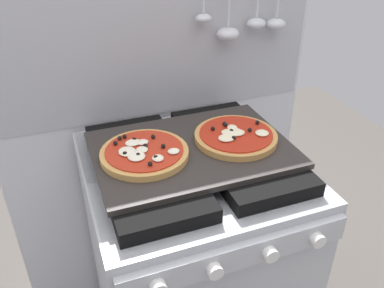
{
  "coord_description": "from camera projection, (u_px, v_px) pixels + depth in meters",
  "views": [
    {
      "loc": [
        -0.33,
        -0.89,
        1.5
      ],
      "look_at": [
        0.0,
        0.0,
        0.93
      ],
      "focal_mm": 37.75,
      "sensor_mm": 36.0,
      "label": 1
    }
  ],
  "objects": [
    {
      "name": "baking_tray",
      "position": [
        192.0,
        150.0,
        1.12
      ],
      "size": [
        0.54,
        0.38,
        0.02
      ],
      "primitive_type": "cube",
      "color": "#2D2826",
      "rests_on": "stove"
    },
    {
      "name": "pizza_left",
      "position": [
        145.0,
        154.0,
        1.07
      ],
      "size": [
        0.24,
        0.24,
        0.03
      ],
      "color": "tan",
      "rests_on": "baking_tray"
    },
    {
      "name": "pizza_right",
      "position": [
        236.0,
        136.0,
        1.15
      ],
      "size": [
        0.24,
        0.24,
        0.03
      ],
      "color": "#C18947",
      "rests_on": "baking_tray"
    },
    {
      "name": "stove",
      "position": [
        192.0,
        265.0,
        1.36
      ],
      "size": [
        0.6,
        0.64,
        0.9
      ],
      "color": "#B7BABF",
      "rests_on": "ground_plane"
    },
    {
      "name": "kitchen_backsplash",
      "position": [
        160.0,
        131.0,
        1.45
      ],
      "size": [
        1.1,
        0.09,
        1.55
      ],
      "color": "silver",
      "rests_on": "ground_plane"
    }
  ]
}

